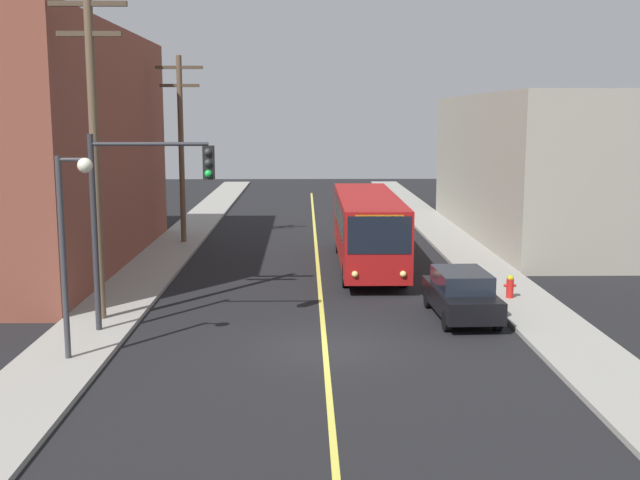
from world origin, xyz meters
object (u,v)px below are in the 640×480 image
at_px(utility_pole_near, 94,140).
at_px(traffic_signal_left_corner, 144,196).
at_px(parked_car_black, 461,294).
at_px(city_bus, 367,226).
at_px(fire_hydrant, 510,286).
at_px(utility_pole_mid, 181,140).
at_px(street_lamp_left, 70,228).

xyz_separation_m(utility_pole_near, traffic_signal_left_corner, (1.80, -1.40, -1.62)).
bearing_deg(parked_car_black, city_bus, 105.02).
height_order(parked_car_black, utility_pole_near, utility_pole_near).
bearing_deg(city_bus, fire_hydrant, -55.23).
distance_m(utility_pole_mid, traffic_signal_left_corner, 16.96).
relative_size(traffic_signal_left_corner, street_lamp_left, 1.09).
height_order(parked_car_black, fire_hydrant, parked_car_black).
height_order(parked_car_black, utility_pole_mid, utility_pole_mid).
distance_m(parked_car_black, utility_pole_mid, 19.60).
relative_size(utility_pole_mid, traffic_signal_left_corner, 1.59).
bearing_deg(street_lamp_left, traffic_signal_left_corner, 63.25).
distance_m(utility_pole_mid, fire_hydrant, 19.46).
distance_m(street_lamp_left, fire_hydrant, 15.59).
bearing_deg(utility_pole_mid, fire_hydrant, -43.13).
relative_size(city_bus, traffic_signal_left_corner, 2.03).
xyz_separation_m(city_bus, utility_pole_near, (-9.41, -9.27, 4.11)).
xyz_separation_m(street_lamp_left, fire_hydrant, (13.68, 6.78, -3.16)).
bearing_deg(street_lamp_left, fire_hydrant, 26.36).
height_order(city_bus, street_lamp_left, street_lamp_left).
relative_size(parked_car_black, utility_pole_mid, 0.47).
bearing_deg(city_bus, traffic_signal_left_corner, -125.51).
bearing_deg(utility_pole_near, parked_car_black, 1.34).
xyz_separation_m(city_bus, traffic_signal_left_corner, (-7.61, -10.67, 2.49)).
bearing_deg(traffic_signal_left_corner, utility_pole_near, 142.14).
bearing_deg(fire_hydrant, utility_pole_near, -169.64).
relative_size(utility_pole_mid, street_lamp_left, 1.73).
bearing_deg(traffic_signal_left_corner, city_bus, 54.49).
relative_size(street_lamp_left, fire_hydrant, 6.55).
xyz_separation_m(utility_pole_mid, street_lamp_left, (0.09, -19.67, -1.66)).
xyz_separation_m(city_bus, street_lamp_left, (-9.03, -13.47, 1.92)).
bearing_deg(parked_car_black, street_lamp_left, -158.60).
xyz_separation_m(city_bus, fire_hydrant, (4.65, -6.70, -1.23)).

